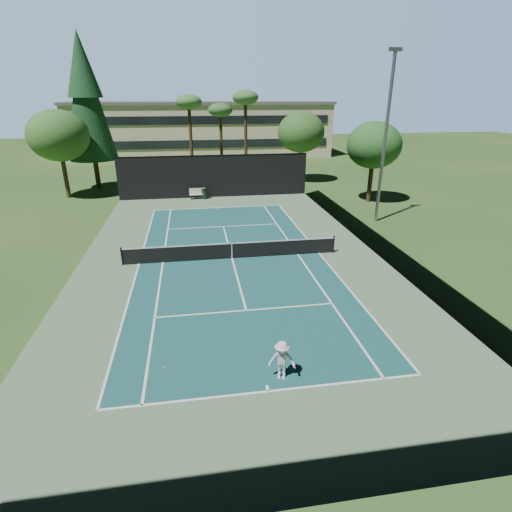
{
  "coord_description": "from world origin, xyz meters",
  "views": [
    {
      "loc": [
        -2.09,
        -22.36,
        9.21
      ],
      "look_at": [
        1.0,
        -3.0,
        1.3
      ],
      "focal_mm": 28.0,
      "sensor_mm": 36.0,
      "label": 1
    }
  ],
  "objects": [
    {
      "name": "ground",
      "position": [
        0.0,
        0.0,
        0.0
      ],
      "size": [
        160.0,
        160.0,
        0.0
      ],
      "primitive_type": "plane",
      "color": "#2D501E",
      "rests_on": "ground"
    },
    {
      "name": "apron_slab",
      "position": [
        0.0,
        0.0,
        0.01
      ],
      "size": [
        18.0,
        32.0,
        0.01
      ],
      "primitive_type": "cube",
      "color": "#547653",
      "rests_on": "ground"
    },
    {
      "name": "court_surface",
      "position": [
        0.0,
        0.0,
        0.01
      ],
      "size": [
        10.97,
        23.77,
        0.01
      ],
      "primitive_type": "cube",
      "color": "#184E4F",
      "rests_on": "ground"
    },
    {
      "name": "court_lines",
      "position": [
        0.0,
        0.0,
        0.02
      ],
      "size": [
        11.07,
        23.87,
        0.01
      ],
      "color": "white",
      "rests_on": "ground"
    },
    {
      "name": "tennis_net",
      "position": [
        0.0,
        0.0,
        0.56
      ],
      "size": [
        12.9,
        0.1,
        1.1
      ],
      "color": "black",
      "rests_on": "ground"
    },
    {
      "name": "fence",
      "position": [
        0.0,
        0.06,
        2.01
      ],
      "size": [
        18.04,
        32.05,
        4.03
      ],
      "color": "black",
      "rests_on": "ground"
    },
    {
      "name": "player",
      "position": [
        0.59,
        -11.27,
        0.75
      ],
      "size": [
        1.08,
        0.8,
        1.49
      ],
      "primitive_type": "imported",
      "rotation": [
        0.0,
        0.0,
        -0.28
      ],
      "color": "silver",
      "rests_on": "ground"
    },
    {
      "name": "tennis_ball_a",
      "position": [
        -3.5,
        -10.12,
        0.04
      ],
      "size": [
        0.07,
        0.07,
        0.07
      ],
      "primitive_type": "sphere",
      "color": "#B2CF2F",
      "rests_on": "ground"
    },
    {
      "name": "tennis_ball_b",
      "position": [
        -0.39,
        1.24,
        0.03
      ],
      "size": [
        0.06,
        0.06,
        0.06
      ],
      "primitive_type": "sphere",
      "color": "#D6E433",
      "rests_on": "ground"
    },
    {
      "name": "tennis_ball_c",
      "position": [
        -1.06,
        2.07,
        0.03
      ],
      "size": [
        0.07,
        0.07,
        0.07
      ],
      "primitive_type": "sphere",
      "color": "#BEDB31",
      "rests_on": "ground"
    },
    {
      "name": "tennis_ball_d",
      "position": [
        -4.93,
        3.48,
        0.03
      ],
      "size": [
        0.06,
        0.06,
        0.06
      ],
      "primitive_type": "sphere",
      "color": "#D0F337",
      "rests_on": "ground"
    },
    {
      "name": "park_bench",
      "position": [
        -1.71,
        15.5,
        0.55
      ],
      "size": [
        1.5,
        0.45,
        1.02
      ],
      "color": "beige",
      "rests_on": "ground"
    },
    {
      "name": "trash_bin",
      "position": [
        -1.03,
        15.41,
        0.48
      ],
      "size": [
        0.56,
        0.56,
        0.95
      ],
      "color": "black",
      "rests_on": "ground"
    },
    {
      "name": "pine_tree",
      "position": [
        -12.0,
        22.0,
        9.55
      ],
      "size": [
        4.8,
        4.8,
        15.0
      ],
      "color": "#41301C",
      "rests_on": "ground"
    },
    {
      "name": "palm_a",
      "position": [
        -2.0,
        24.0,
        8.19
      ],
      "size": [
        2.8,
        2.8,
        9.32
      ],
      "color": "#3F2C1B",
      "rests_on": "ground"
    },
    {
      "name": "palm_b",
      "position": [
        1.5,
        26.0,
        7.36
      ],
      "size": [
        2.8,
        2.8,
        8.42
      ],
      "color": "#402E1B",
      "rests_on": "ground"
    },
    {
      "name": "palm_c",
      "position": [
        4.0,
        23.0,
        8.6
      ],
      "size": [
        2.8,
        2.8,
        9.77
      ],
      "color": "#3E291A",
      "rests_on": "ground"
    },
    {
      "name": "decid_tree_a",
      "position": [
        10.0,
        22.0,
        5.42
      ],
      "size": [
        5.12,
        5.12,
        7.62
      ],
      "color": "#4C3020",
      "rests_on": "ground"
    },
    {
      "name": "decid_tree_b",
      "position": [
        14.0,
        12.0,
        5.08
      ],
      "size": [
        4.8,
        4.8,
        7.14
      ],
      "color": "#452D1D",
      "rests_on": "ground"
    },
    {
      "name": "decid_tree_c",
      "position": [
        -14.0,
        18.0,
        5.76
      ],
      "size": [
        5.44,
        5.44,
        8.09
      ],
      "color": "#4E3721",
      "rests_on": "ground"
    },
    {
      "name": "campus_building",
      "position": [
        0.0,
        45.98,
        4.21
      ],
      "size": [
        40.5,
        12.5,
        8.3
      ],
      "color": "beige",
      "rests_on": "ground"
    },
    {
      "name": "light_pole",
      "position": [
        12.0,
        6.0,
        6.46
      ],
      "size": [
        0.9,
        0.25,
        12.22
      ],
      "color": "gray",
      "rests_on": "ground"
    }
  ]
}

